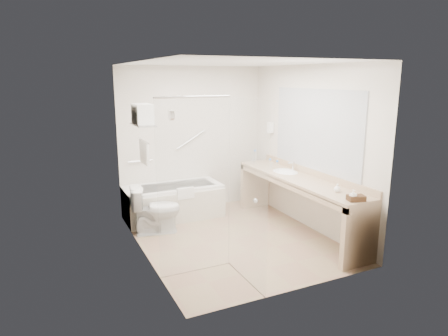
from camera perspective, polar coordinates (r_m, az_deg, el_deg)
name	(u,v)px	position (r m, az deg, el deg)	size (l,w,h in m)	color
floor	(233,238)	(5.96, 1.24, -10.01)	(3.20, 3.20, 0.00)	#9B805F
ceiling	(234,63)	(5.49, 1.37, 14.79)	(2.60, 3.20, 0.10)	silver
wall_back	(193,139)	(7.04, -4.51, 4.13)	(2.60, 0.10, 2.50)	beige
wall_front	(301,181)	(4.25, 10.93, -1.89)	(2.60, 0.10, 2.50)	beige
wall_left	(141,163)	(5.16, -11.75, 0.67)	(0.10, 3.20, 2.50)	beige
wall_right	(309,148)	(6.27, 12.02, 2.80)	(0.10, 3.20, 2.50)	beige
bathtub	(173,202)	(6.77, -7.25, -4.78)	(1.60, 0.73, 0.59)	white
grab_bar_short	(140,161)	(6.78, -11.87, 0.98)	(0.03, 0.03, 0.40)	silver
grab_bar_long	(191,140)	(6.98, -4.78, 4.05)	(0.03, 0.03, 0.60)	silver
shower_enclosure	(220,189)	(4.56, -0.64, -3.06)	(0.96, 0.91, 2.11)	silver
towel_shelf	(143,120)	(5.45, -11.53, 6.68)	(0.24, 0.55, 0.81)	silver
vanity_counter	(298,191)	(6.13, 10.54, -3.22)	(0.55, 2.70, 0.95)	tan
sink	(285,173)	(6.42, 8.76, -0.76)	(0.40, 0.52, 0.14)	white
faucet	(293,166)	(6.47, 9.86, 0.31)	(0.03, 0.03, 0.14)	silver
mirror	(315,130)	(6.10, 12.93, 5.34)	(0.02, 2.00, 1.20)	#AFB4BC
hairdryer_unit	(270,128)	(7.07, 6.64, 5.75)	(0.08, 0.10, 0.18)	white
toilet	(156,210)	(6.13, -9.73, -5.90)	(0.41, 0.74, 0.73)	white
amenity_basket	(356,198)	(5.11, 18.35, -4.09)	(0.20, 0.14, 0.07)	#412C17
soap_bottle_a	(353,199)	(5.07, 17.92, -4.18)	(0.07, 0.14, 0.07)	white
soap_bottle_b	(337,189)	(5.41, 15.87, -2.88)	(0.09, 0.11, 0.09)	white
water_bottle_left	(277,167)	(6.29, 7.59, 0.13)	(0.06, 0.06, 0.20)	silver
water_bottle_mid	(270,165)	(6.47, 6.59, 0.47)	(0.06, 0.06, 0.19)	silver
water_bottle_right	(255,156)	(7.05, 4.43, 1.67)	(0.07, 0.07, 0.22)	silver
drinking_glass_near	(272,165)	(6.61, 6.83, 0.38)	(0.07, 0.07, 0.09)	silver
drinking_glass_far	(253,161)	(6.93, 4.14, 1.02)	(0.07, 0.07, 0.09)	silver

